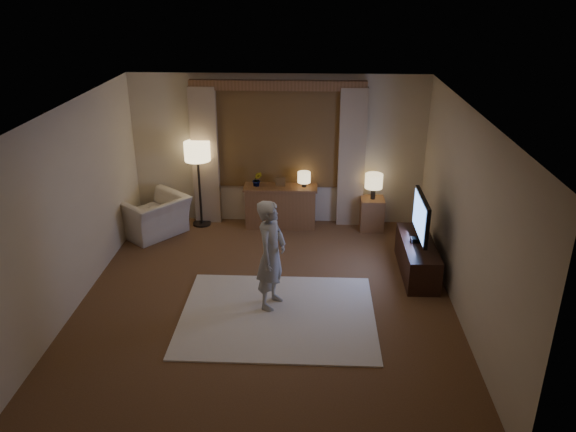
# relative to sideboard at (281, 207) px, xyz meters

# --- Properties ---
(room) EXTENTS (5.04, 5.54, 2.64)m
(room) POSITION_rel_sideboard_xyz_m (-0.05, -2.00, 0.98)
(room) COLOR brown
(room) RESTS_ON ground
(rug) EXTENTS (2.50, 2.00, 0.02)m
(rug) POSITION_rel_sideboard_xyz_m (0.13, -2.85, -0.34)
(rug) COLOR beige
(rug) RESTS_ON floor
(sideboard) EXTENTS (1.20, 0.40, 0.70)m
(sideboard) POSITION_rel_sideboard_xyz_m (0.00, 0.00, 0.00)
(sideboard) COLOR brown
(sideboard) RESTS_ON floor
(picture_frame) EXTENTS (0.16, 0.02, 0.20)m
(picture_frame) POSITION_rel_sideboard_xyz_m (0.00, 0.00, 0.45)
(picture_frame) COLOR brown
(picture_frame) RESTS_ON sideboard
(plant) EXTENTS (0.17, 0.13, 0.30)m
(plant) POSITION_rel_sideboard_xyz_m (-0.40, 0.00, 0.50)
(plant) COLOR #999999
(plant) RESTS_ON sideboard
(table_lamp_sideboard) EXTENTS (0.22, 0.22, 0.30)m
(table_lamp_sideboard) POSITION_rel_sideboard_xyz_m (0.40, 0.00, 0.55)
(table_lamp_sideboard) COLOR black
(table_lamp_sideboard) RESTS_ON sideboard
(floor_lamp) EXTENTS (0.44, 0.44, 1.50)m
(floor_lamp) POSITION_rel_sideboard_xyz_m (-1.40, 0.00, 0.91)
(floor_lamp) COLOR black
(floor_lamp) RESTS_ON floor
(armchair) EXTENTS (1.34, 1.35, 0.66)m
(armchair) POSITION_rel_sideboard_xyz_m (-2.12, -0.44, -0.02)
(armchair) COLOR beige
(armchair) RESTS_ON floor
(side_table) EXTENTS (0.40, 0.40, 0.56)m
(side_table) POSITION_rel_sideboard_xyz_m (1.58, -0.05, -0.07)
(side_table) COLOR brown
(side_table) RESTS_ON floor
(table_lamp_side) EXTENTS (0.30, 0.30, 0.44)m
(table_lamp_side) POSITION_rel_sideboard_xyz_m (1.58, -0.05, 0.52)
(table_lamp_side) COLOR black
(table_lamp_side) RESTS_ON side_table
(tv_stand) EXTENTS (0.45, 1.40, 0.50)m
(tv_stand) POSITION_rel_sideboard_xyz_m (2.10, -1.60, -0.10)
(tv_stand) COLOR black
(tv_stand) RESTS_ON floor
(tv) EXTENTS (0.24, 0.97, 0.70)m
(tv) POSITION_rel_sideboard_xyz_m (2.10, -1.60, 0.54)
(tv) COLOR black
(tv) RESTS_ON tv_stand
(person) EXTENTS (0.52, 0.63, 1.48)m
(person) POSITION_rel_sideboard_xyz_m (0.03, -2.60, 0.41)
(person) COLOR #A29D95
(person) RESTS_ON rug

